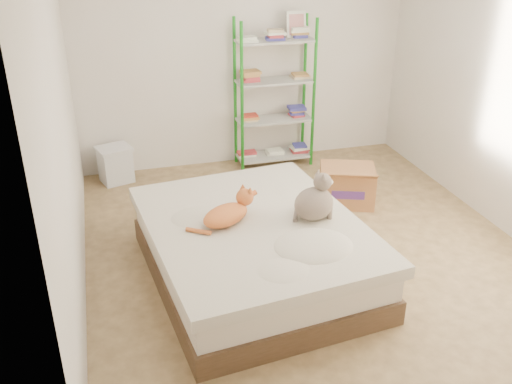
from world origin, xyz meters
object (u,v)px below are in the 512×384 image
object	(u,v)px
cardboard_box	(347,185)
grey_cat	(314,197)
orange_cat	(226,213)
white_bin	(115,164)
shelf_unit	(275,96)
bed	(254,250)

from	to	relation	value
cardboard_box	grey_cat	bearing A→B (deg)	-105.31
orange_cat	cardboard_box	bearing A→B (deg)	5.53
white_bin	orange_cat	bearing A→B (deg)	-70.90
grey_cat	shelf_unit	distance (m)	2.36
cardboard_box	white_bin	world-z (taller)	cardboard_box
cardboard_box	white_bin	size ratio (longest dim) A/B	1.59
bed	orange_cat	distance (m)	0.42
grey_cat	white_bin	size ratio (longest dim) A/B	0.92
bed	grey_cat	xyz separation A→B (m)	(0.47, -0.07, 0.45)
bed	shelf_unit	xyz separation A→B (m)	(0.87, 2.25, 0.57)
grey_cat	orange_cat	bearing A→B (deg)	75.22
grey_cat	cardboard_box	xyz separation A→B (m)	(0.81, 1.12, -0.51)
shelf_unit	cardboard_box	bearing A→B (deg)	-70.99
cardboard_box	white_bin	bearing A→B (deg)	173.18
shelf_unit	bed	bearing A→B (deg)	-111.09
orange_cat	shelf_unit	bearing A→B (deg)	35.14
bed	shelf_unit	distance (m)	2.48
cardboard_box	orange_cat	bearing A→B (deg)	-125.25
bed	cardboard_box	world-z (taller)	bed
bed	cardboard_box	size ratio (longest dim) A/B	3.18
cardboard_box	shelf_unit	bearing A→B (deg)	129.50
grey_cat	white_bin	distance (m)	2.75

